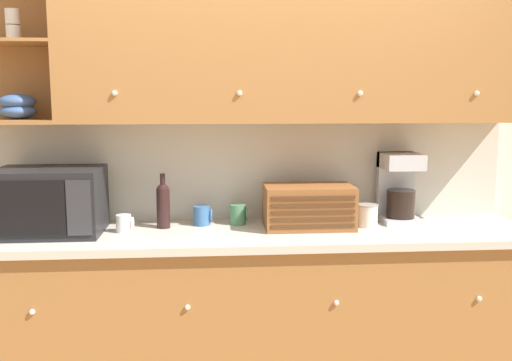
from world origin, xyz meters
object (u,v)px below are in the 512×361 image
mug (202,216)px  bread_box (309,207)px  mug_patterned_third (239,214)px  microwave (50,201)px  mug_blue_second (124,223)px  wine_bottle (163,203)px  storage_canister (368,215)px  coffee_maker (399,187)px

mug → bread_box: bearing=-10.5°
mug → mug_patterned_third: (0.20, 0.00, 0.00)m
microwave → mug_patterned_third: 0.97m
mug_blue_second → wine_bottle: wine_bottle is taller
storage_canister → bread_box: bearing=179.4°
wine_bottle → mug_patterned_third: size_ratio=2.66×
mug_patterned_third → bread_box: bearing=-16.3°
mug → storage_canister: size_ratio=0.87×
wine_bottle → mug_patterned_third: 0.41m
mug_blue_second → wine_bottle: (0.19, 0.08, 0.09)m
mug_patterned_third → storage_canister: 0.69m
wine_bottle → bread_box: 0.77m
bread_box → coffee_maker: 0.54m
microwave → storage_canister: bearing=0.7°
mug_blue_second → storage_canister: size_ratio=0.75×
storage_canister → microwave: bearing=-179.3°
coffee_maker → mug_patterned_third: bearing=-179.5°
microwave → mug_patterned_third: bearing=7.7°
coffee_maker → bread_box: bearing=-167.6°
wine_bottle → coffee_maker: 1.29m
mug_patterned_third → storage_canister: size_ratio=0.91×
storage_canister → coffee_maker: 0.27m
mug_patterned_third → storage_canister: bearing=-9.1°
microwave → storage_canister: size_ratio=4.33×
mug_patterned_third → coffee_maker: 0.90m
mug_blue_second → microwave: bearing=-179.9°
mug_blue_second → coffee_maker: coffee_maker is taller
microwave → coffee_maker: 1.85m
bread_box → storage_canister: (0.32, -0.00, -0.05)m
storage_canister → mug_blue_second: bearing=-179.1°
mug_patterned_third → mug: bearing=-179.3°
mug → bread_box: size_ratio=0.22×
bread_box → microwave: bearing=-179.0°
storage_canister → coffee_maker: size_ratio=0.32×
mug → mug_patterned_third: mug_patterned_third is taller
mug_blue_second → bread_box: bearing=1.4°
wine_bottle → storage_canister: 1.09m
wine_bottle → bread_box: wine_bottle is taller
mug_patterned_third → microwave: bearing=-172.3°
coffee_maker → wine_bottle: bearing=-177.5°
mug_blue_second → wine_bottle: size_ratio=0.31×
bread_box → coffee_maker: size_ratio=1.22×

